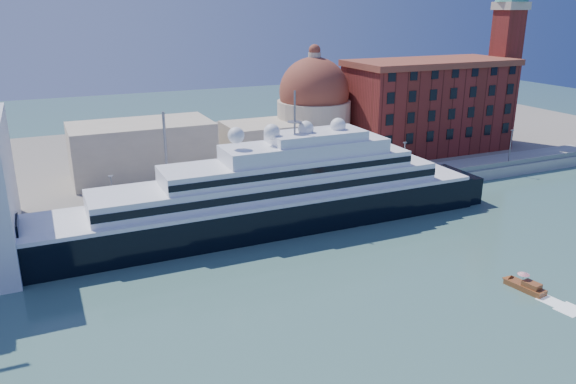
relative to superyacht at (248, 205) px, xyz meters
name	(u,v)px	position (x,y,z in m)	size (l,w,h in m)	color
ground	(356,276)	(8.45, -23.00, -4.89)	(400.00, 400.00, 0.00)	#39635B
quay	(269,199)	(8.45, 11.00, -3.64)	(180.00, 10.00, 2.50)	gray
land	(209,154)	(8.45, 52.00, -3.89)	(260.00, 72.00, 2.00)	slate
quay_fence	(277,197)	(8.45, 6.50, -1.79)	(180.00, 0.10, 1.20)	slate
superyacht	(248,205)	(0.00, 0.00, 0.00)	(94.80, 13.14, 28.33)	black
water_taxi	(526,286)	(27.93, -36.64, -4.24)	(2.87, 5.93, 2.70)	brown
warehouse	(429,105)	(60.45, 29.00, 8.90)	(43.00, 19.00, 23.25)	maroon
campanile	(507,43)	(84.45, 29.00, 23.87)	(8.40, 8.40, 47.00)	maroon
church	(255,127)	(14.84, 34.72, 6.02)	(66.00, 18.00, 25.50)	beige
lamp_posts	(208,167)	(-4.22, 9.27, 4.95)	(120.80, 2.40, 18.00)	slate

